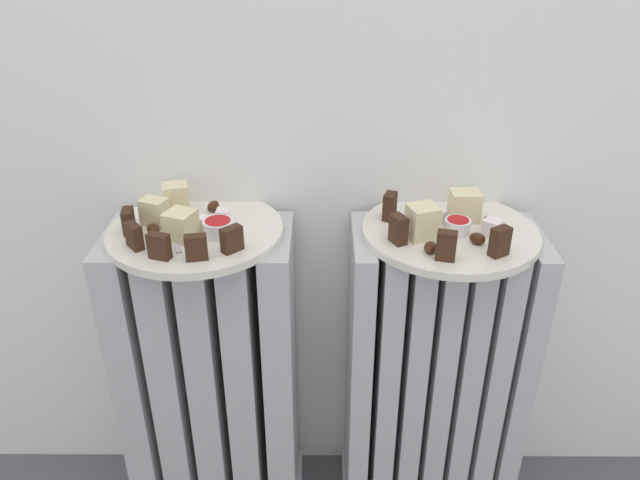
{
  "coord_description": "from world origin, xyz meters",
  "views": [
    {
      "loc": [
        0.0,
        -0.53,
        0.99
      ],
      "look_at": [
        0.0,
        0.28,
        0.56
      ],
      "focal_mm": 34.49,
      "sensor_mm": 36.0,
      "label": 1
    }
  ],
  "objects_px": {
    "radiator_right": "(430,383)",
    "plate_right": "(447,232)",
    "plate_left": "(193,231)",
    "radiator_left": "(210,382)",
    "jam_bowl_left": "(215,227)",
    "jam_bowl_right": "(455,226)",
    "fork": "(171,234)"
  },
  "relations": [
    {
      "from": "plate_left",
      "to": "plate_right",
      "type": "distance_m",
      "value": 0.38
    },
    {
      "from": "radiator_right",
      "to": "plate_right",
      "type": "bearing_deg",
      "value": 116.57
    },
    {
      "from": "radiator_right",
      "to": "plate_left",
      "type": "height_order",
      "value": "plate_left"
    },
    {
      "from": "jam_bowl_right",
      "to": "fork",
      "type": "height_order",
      "value": "jam_bowl_right"
    },
    {
      "from": "jam_bowl_right",
      "to": "fork",
      "type": "xyz_separation_m",
      "value": [
        -0.41,
        -0.01,
        -0.01
      ]
    },
    {
      "from": "jam_bowl_right",
      "to": "jam_bowl_left",
      "type": "bearing_deg",
      "value": -178.81
    },
    {
      "from": "radiator_left",
      "to": "plate_left",
      "type": "height_order",
      "value": "plate_left"
    },
    {
      "from": "radiator_right",
      "to": "radiator_left",
      "type": "bearing_deg",
      "value": 180.0
    },
    {
      "from": "radiator_left",
      "to": "radiator_right",
      "type": "height_order",
      "value": "same"
    },
    {
      "from": "radiator_right",
      "to": "fork",
      "type": "bearing_deg",
      "value": -176.87
    },
    {
      "from": "radiator_right",
      "to": "fork",
      "type": "distance_m",
      "value": 0.5
    },
    {
      "from": "jam_bowl_right",
      "to": "fork",
      "type": "bearing_deg",
      "value": -179.01
    },
    {
      "from": "jam_bowl_left",
      "to": "jam_bowl_right",
      "type": "distance_m",
      "value": 0.35
    },
    {
      "from": "plate_right",
      "to": "jam_bowl_left",
      "type": "distance_m",
      "value": 0.34
    },
    {
      "from": "plate_left",
      "to": "radiator_left",
      "type": "bearing_deg",
      "value": 0.0
    },
    {
      "from": "plate_right",
      "to": "fork",
      "type": "xyz_separation_m",
      "value": [
        -0.41,
        -0.02,
        0.01
      ]
    },
    {
      "from": "plate_right",
      "to": "fork",
      "type": "bearing_deg",
      "value": -176.87
    },
    {
      "from": "plate_left",
      "to": "radiator_right",
      "type": "bearing_deg",
      "value": -0.0
    },
    {
      "from": "jam_bowl_left",
      "to": "fork",
      "type": "bearing_deg",
      "value": 179.91
    },
    {
      "from": "plate_right",
      "to": "fork",
      "type": "relative_size",
      "value": 2.67
    },
    {
      "from": "radiator_right",
      "to": "jam_bowl_left",
      "type": "height_order",
      "value": "jam_bowl_left"
    },
    {
      "from": "radiator_left",
      "to": "plate_left",
      "type": "distance_m",
      "value": 0.29
    },
    {
      "from": "jam_bowl_left",
      "to": "plate_left",
      "type": "bearing_deg",
      "value": 149.86
    },
    {
      "from": "plate_right",
      "to": "jam_bowl_right",
      "type": "distance_m",
      "value": 0.02
    },
    {
      "from": "radiator_right",
      "to": "plate_right",
      "type": "relative_size",
      "value": 2.16
    },
    {
      "from": "plate_left",
      "to": "fork",
      "type": "relative_size",
      "value": 2.67
    },
    {
      "from": "fork",
      "to": "plate_left",
      "type": "bearing_deg",
      "value": 39.41
    },
    {
      "from": "plate_left",
      "to": "fork",
      "type": "xyz_separation_m",
      "value": [
        -0.03,
        -0.02,
        0.01
      ]
    },
    {
      "from": "radiator_left",
      "to": "radiator_right",
      "type": "distance_m",
      "value": 0.38
    },
    {
      "from": "radiator_right",
      "to": "plate_left",
      "type": "relative_size",
      "value": 2.16
    },
    {
      "from": "radiator_left",
      "to": "radiator_right",
      "type": "xyz_separation_m",
      "value": [
        0.38,
        -0.0,
        -0.0
      ]
    },
    {
      "from": "radiator_right",
      "to": "plate_left",
      "type": "distance_m",
      "value": 0.48
    }
  ]
}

